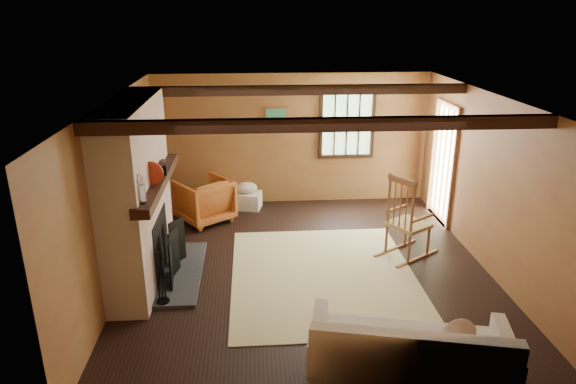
{
  "coord_description": "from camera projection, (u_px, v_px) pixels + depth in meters",
  "views": [
    {
      "loc": [
        -0.73,
        -6.4,
        3.46
      ],
      "look_at": [
        -0.25,
        0.4,
        1.02
      ],
      "focal_mm": 32.0,
      "sensor_mm": 36.0,
      "label": 1
    }
  ],
  "objects": [
    {
      "name": "basket_pillow",
      "position": [
        247.0,
        188.0,
        9.32
      ],
      "size": [
        0.4,
        0.32,
        0.19
      ],
      "primitive_type": "ellipsoid",
      "rotation": [
        0.0,
        0.0,
        -0.04
      ],
      "color": "silver",
      "rests_on": "laundry_basket"
    },
    {
      "name": "firewood_pile",
      "position": [
        184.0,
        200.0,
        9.49
      ],
      "size": [
        0.67,
        0.12,
        0.24
      ],
      "color": "brown",
      "rests_on": "ground"
    },
    {
      "name": "ground",
      "position": [
        307.0,
        269.0,
        7.22
      ],
      "size": [
        5.5,
        5.5,
        0.0
      ],
      "primitive_type": "plane",
      "color": "black",
      "rests_on": "ground"
    },
    {
      "name": "rug",
      "position": [
        323.0,
        276.0,
        7.05
      ],
      "size": [
        2.5,
        3.0,
        0.01
      ],
      "primitive_type": "cube",
      "color": "beige",
      "rests_on": "ground"
    },
    {
      "name": "fireplace",
      "position": [
        139.0,
        200.0,
        6.7
      ],
      "size": [
        1.02,
        2.3,
        2.4
      ],
      "color": "#B05644",
      "rests_on": "ground"
    },
    {
      "name": "armchair",
      "position": [
        204.0,
        200.0,
        8.76
      ],
      "size": [
        1.14,
        1.15,
        0.76
      ],
      "primitive_type": "imported",
      "rotation": [
        0.0,
        0.0,
        -2.5
      ],
      "color": "#BF6026",
      "rests_on": "ground"
    },
    {
      "name": "sofa",
      "position": [
        409.0,
        359.0,
        4.94
      ],
      "size": [
        2.05,
        1.24,
        0.77
      ],
      "rotation": [
        0.0,
        0.0,
        -0.22
      ],
      "color": "silver",
      "rests_on": "ground"
    },
    {
      "name": "rocking_chair",
      "position": [
        407.0,
        222.0,
        7.46
      ],
      "size": [
        1.02,
        0.9,
        1.26
      ],
      "rotation": [
        0.0,
        0.0,
        2.15
      ],
      "color": "tan",
      "rests_on": "ground"
    },
    {
      "name": "room_envelope",
      "position": [
        323.0,
        152.0,
        6.93
      ],
      "size": [
        5.02,
        5.52,
        2.44
      ],
      "color": "olive",
      "rests_on": "ground"
    },
    {
      "name": "laundry_basket",
      "position": [
        247.0,
        200.0,
        9.4
      ],
      "size": [
        0.57,
        0.48,
        0.3
      ],
      "primitive_type": "cube",
      "rotation": [
        0.0,
        0.0,
        -0.22
      ],
      "color": "white",
      "rests_on": "ground"
    }
  ]
}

